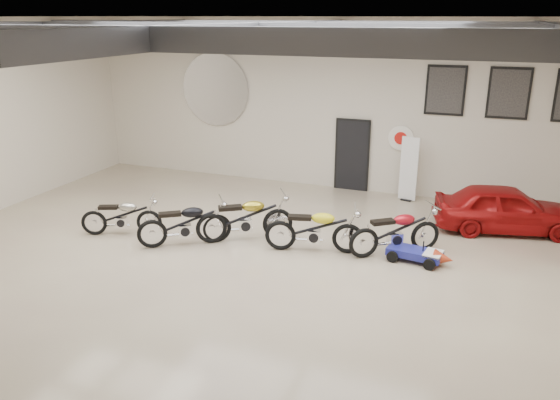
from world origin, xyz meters
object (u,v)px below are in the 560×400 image
at_px(banner_stand, 409,169).
at_px(motorcycle_red, 395,231).
at_px(motorcycle_yellow, 314,228).
at_px(vintage_car, 506,208).
at_px(motorcycle_silver, 121,215).
at_px(go_kart, 420,251).
at_px(motorcycle_black, 184,223).
at_px(motorcycle_gold, 245,217).

bearing_deg(banner_stand, motorcycle_red, -74.08).
bearing_deg(motorcycle_yellow, vintage_car, 21.60).
height_order(motorcycle_silver, motorcycle_red, motorcycle_red).
distance_m(motorcycle_yellow, go_kart, 2.34).
relative_size(motorcycle_silver, go_kart, 1.33).
distance_m(banner_stand, motorcycle_red, 3.88).
bearing_deg(go_kart, banner_stand, 110.53).
bearing_deg(vintage_car, motorcycle_red, 122.83).
bearing_deg(motorcycle_yellow, motorcycle_silver, 174.49).
distance_m(banner_stand, vintage_car, 3.00).
bearing_deg(motorcycle_black, motorcycle_yellow, -20.85).
distance_m(motorcycle_black, go_kart, 5.28).
height_order(banner_stand, motorcycle_silver, banner_stand).
relative_size(motorcycle_silver, motorcycle_yellow, 0.88).
bearing_deg(motorcycle_silver, motorcycle_gold, -8.56).
bearing_deg(go_kart, vintage_car, 65.32).
xyz_separation_m(motorcycle_silver, motorcycle_red, (6.33, 1.20, 0.06)).
distance_m(motorcycle_silver, motorcycle_red, 6.44).
relative_size(banner_stand, motorcycle_black, 0.89).
distance_m(banner_stand, motorcycle_black, 6.65).
xyz_separation_m(banner_stand, motorcycle_black, (-4.30, -5.06, -0.38)).
bearing_deg(go_kart, motorcycle_red, 165.61).
bearing_deg(motorcycle_black, banner_stand, 15.17).
relative_size(motorcycle_silver, motorcycle_gold, 0.84).
bearing_deg(motorcycle_yellow, motorcycle_black, 179.63).
height_order(motorcycle_gold, motorcycle_red, motorcycle_gold).
xyz_separation_m(motorcycle_black, motorcycle_red, (4.59, 1.21, 0.01)).
distance_m(banner_stand, go_kart, 4.25).
bearing_deg(banner_stand, vintage_car, -18.65).
height_order(motorcycle_silver, motorcycle_black, motorcycle_black).
bearing_deg(motorcycle_gold, motorcycle_red, -24.95).
bearing_deg(motorcycle_red, vintage_car, 9.17).
relative_size(motorcycle_red, go_kart, 1.51).
bearing_deg(motorcycle_silver, banner_stand, 17.19).
xyz_separation_m(banner_stand, vintage_car, (2.57, -1.50, -0.35)).
height_order(motorcycle_gold, vintage_car, motorcycle_gold).
relative_size(banner_stand, vintage_car, 0.55).
distance_m(motorcycle_gold, motorcycle_yellow, 1.70).
xyz_separation_m(motorcycle_black, motorcycle_yellow, (2.88, 0.70, 0.01)).
distance_m(motorcycle_red, go_kart, 0.71).
relative_size(motorcycle_yellow, vintage_car, 0.63).
distance_m(banner_stand, motorcycle_gold, 5.34).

